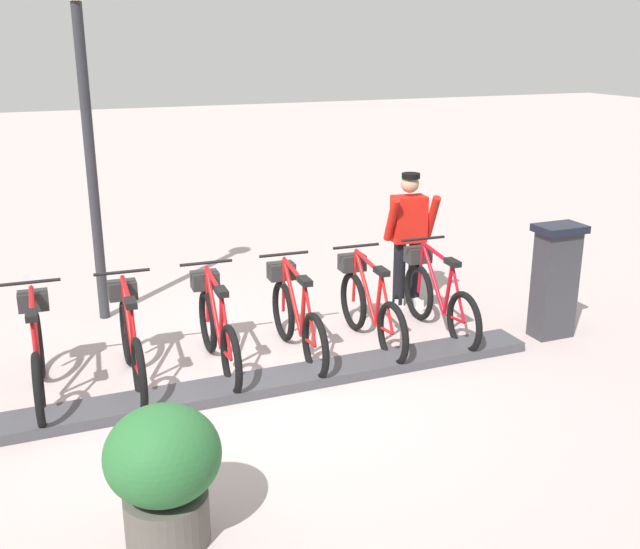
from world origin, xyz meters
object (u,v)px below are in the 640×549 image
object	(u,v)px
bike_docked_0	(437,296)
worker_near_rack	(408,234)
payment_kiosk	(555,279)
planter_bush	(164,470)
bike_docked_2	(296,317)
lamp_post	(85,100)
bike_docked_5	(38,354)
bike_docked_3	(217,328)
bike_docked_1	(369,306)
bike_docked_4	(131,340)

from	to	relation	value
bike_docked_0	worker_near_rack	xyz separation A→B (m)	(0.94, -0.13, 0.48)
payment_kiosk	planter_bush	world-z (taller)	payment_kiosk
bike_docked_2	lamp_post	distance (m)	3.33
lamp_post	bike_docked_5	bearing A→B (deg)	157.23
lamp_post	bike_docked_3	bearing A→B (deg)	-154.87
bike_docked_3	lamp_post	bearing A→B (deg)	25.13
payment_kiosk	bike_docked_5	xyz separation A→B (m)	(0.57, 5.36, -0.24)
bike_docked_1	bike_docked_2	xyz separation A→B (m)	(0.00, 0.85, 0.00)
bike_docked_3	bike_docked_5	size ratio (longest dim) A/B	1.00
bike_docked_0	worker_near_rack	distance (m)	1.06
bike_docked_1	worker_near_rack	xyz separation A→B (m)	(0.94, -0.97, 0.48)
planter_bush	bike_docked_3	bearing A→B (deg)	-21.69
bike_docked_1	bike_docked_2	bearing A→B (deg)	90.00
bike_docked_0	bike_docked_4	world-z (taller)	same
bike_docked_2	bike_docked_0	bearing A→B (deg)	-90.00
bike_docked_0	bike_docked_3	world-z (taller)	same
bike_docked_5	payment_kiosk	bearing A→B (deg)	-96.08
bike_docked_0	lamp_post	world-z (taller)	lamp_post
bike_docked_0	planter_bush	size ratio (longest dim) A/B	1.77
payment_kiosk	bike_docked_4	world-z (taller)	payment_kiosk
bike_docked_3	bike_docked_5	xyz separation A→B (m)	(0.00, 1.69, 0.00)
payment_kiosk	bike_docked_1	size ratio (longest dim) A/B	0.74
worker_near_rack	planter_bush	distance (m)	5.09
bike_docked_5	planter_bush	distance (m)	2.65
bike_docked_1	bike_docked_3	size ratio (longest dim) A/B	1.00
bike_docked_4	lamp_post	world-z (taller)	lamp_post
bike_docked_3	planter_bush	world-z (taller)	bike_docked_3
payment_kiosk	bike_docked_5	world-z (taller)	payment_kiosk
planter_bush	bike_docked_5	bearing A→B (deg)	14.76
bike_docked_1	bike_docked_4	size ratio (longest dim) A/B	1.00
bike_docked_0	planter_bush	distance (m)	4.38
bike_docked_4	bike_docked_5	size ratio (longest dim) A/B	1.00
bike_docked_3	bike_docked_4	world-z (taller)	same
bike_docked_4	lamp_post	distance (m)	2.85
bike_docked_4	worker_near_rack	distance (m)	3.67
bike_docked_3	bike_docked_4	size ratio (longest dim) A/B	1.00
bike_docked_0	bike_docked_4	size ratio (longest dim) A/B	1.00
bike_docked_0	bike_docked_5	size ratio (longest dim) A/B	1.00
bike_docked_4	bike_docked_3	bearing A→B (deg)	-90.00
bike_docked_1	lamp_post	distance (m)	3.84
bike_docked_4	lamp_post	xyz separation A→B (m)	(1.90, 0.05, 2.12)
bike_docked_0	worker_near_rack	size ratio (longest dim) A/B	1.04
bike_docked_0	bike_docked_5	xyz separation A→B (m)	(0.00, 4.23, 0.00)
bike_docked_4	planter_bush	world-z (taller)	bike_docked_4
bike_docked_2	payment_kiosk	bearing A→B (deg)	-101.43
bike_docked_0	lamp_post	xyz separation A→B (m)	(1.90, 3.43, 2.12)
payment_kiosk	planter_bush	xyz separation A→B (m)	(-1.99, 4.69, -0.12)
bike_docked_0	planter_bush	xyz separation A→B (m)	(-2.56, 3.55, 0.11)
worker_near_rack	lamp_post	xyz separation A→B (m)	(0.96, 3.56, 1.64)
payment_kiosk	bike_docked_4	xyz separation A→B (m)	(0.57, 4.52, -0.24)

